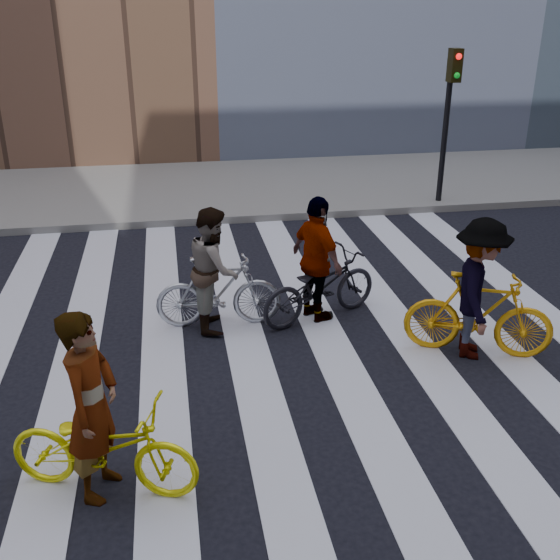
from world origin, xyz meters
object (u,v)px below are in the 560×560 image
object	(u,v)px
bike_yellow_left	(103,447)
rider_right	(478,289)
bike_silver_mid	(219,291)
bike_dark_rear	(320,287)
traffic_signal	(450,102)
rider_rear	(317,260)
rider_mid	(214,269)
bike_yellow_right	(479,315)
rider_left	(92,406)

from	to	relation	value
bike_yellow_left	rider_right	xyz separation A→B (m)	(4.47, 1.80, 0.44)
bike_silver_mid	bike_dark_rear	size ratio (longest dim) A/B	0.92
traffic_signal	rider_rear	bearing A→B (deg)	-128.87
rider_mid	rider_right	distance (m)	3.46
bike_yellow_left	rider_mid	size ratio (longest dim) A/B	1.05
bike_yellow_right	rider_mid	distance (m)	3.52
rider_left	rider_right	bearing A→B (deg)	-49.02
rider_right	bike_silver_mid	bearing A→B (deg)	88.76
bike_yellow_right	rider_mid	xyz separation A→B (m)	(-3.23, 1.36, 0.31)
rider_right	rider_rear	world-z (taller)	rider_right
bike_silver_mid	bike_yellow_right	xyz separation A→B (m)	(3.18, -1.36, 0.04)
bike_yellow_right	rider_rear	xyz separation A→B (m)	(-1.81, 1.33, 0.35)
bike_silver_mid	bike_dark_rear	distance (m)	1.43
traffic_signal	rider_mid	size ratio (longest dim) A/B	1.93
bike_yellow_left	rider_rear	size ratio (longest dim) A/B	1.00
traffic_signal	rider_right	world-z (taller)	traffic_signal
traffic_signal	rider_left	size ratio (longest dim) A/B	1.80
traffic_signal	bike_yellow_left	size ratio (longest dim) A/B	1.84
rider_right	bike_yellow_left	bearing A→B (deg)	134.25
rider_mid	bike_silver_mid	bearing A→B (deg)	-86.54
bike_yellow_left	bike_silver_mid	size ratio (longest dim) A/B	1.04
bike_yellow_left	rider_left	size ratio (longest dim) A/B	0.98
rider_rear	rider_mid	bearing A→B (deg)	66.12
rider_right	rider_rear	bearing A→B (deg)	75.07
bike_silver_mid	rider_left	world-z (taller)	rider_left
traffic_signal	bike_yellow_right	bearing A→B (deg)	-108.61
traffic_signal	rider_mid	bearing A→B (deg)	-137.99
traffic_signal	rider_left	bearing A→B (deg)	-129.87
rider_mid	rider_right	size ratio (longest dim) A/B	0.94
traffic_signal	bike_yellow_right	distance (m)	6.70
bike_dark_rear	rider_left	xyz separation A→B (m)	(-2.81, -3.14, 0.43)
bike_dark_rear	traffic_signal	bearing A→B (deg)	-61.16
bike_silver_mid	bike_dark_rear	world-z (taller)	bike_silver_mid
bike_yellow_left	bike_silver_mid	world-z (taller)	bike_silver_mid
bike_yellow_right	rider_rear	world-z (taller)	rider_rear
rider_rear	bike_dark_rear	bearing A→B (deg)	-112.65
bike_dark_rear	rider_rear	distance (m)	0.41
rider_left	rider_rear	size ratio (longest dim) A/B	1.02
traffic_signal	rider_rear	distance (m)	6.32
traffic_signal	bike_silver_mid	world-z (taller)	traffic_signal
rider_left	rider_mid	bearing A→B (deg)	-3.63
traffic_signal	rider_right	size ratio (longest dim) A/B	1.82
bike_yellow_right	bike_dark_rear	world-z (taller)	bike_yellow_right
bike_yellow_left	rider_mid	distance (m)	3.44
bike_silver_mid	bike_yellow_right	distance (m)	3.46
bike_dark_rear	rider_mid	distance (m)	1.52
bike_dark_rear	rider_mid	bearing A→B (deg)	66.16
bike_dark_rear	rider_left	size ratio (longest dim) A/B	1.02
rider_rear	rider_left	bearing A→B (deg)	115.99
rider_mid	rider_rear	size ratio (longest dim) A/B	0.95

